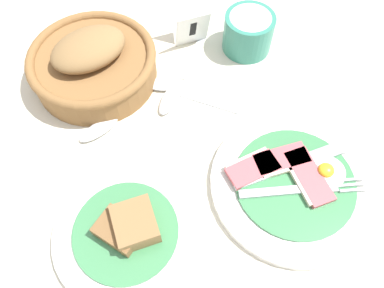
% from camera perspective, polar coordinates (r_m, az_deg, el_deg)
% --- Properties ---
extents(ground_plane, '(3.00, 3.00, 0.00)m').
position_cam_1_polar(ground_plane, '(0.54, 4.59, -9.49)').
color(ground_plane, beige).
extents(breakfast_plate, '(0.24, 0.24, 0.03)m').
position_cam_1_polar(breakfast_plate, '(0.57, 15.11, -5.26)').
color(breakfast_plate, silver).
rests_on(breakfast_plate, ground_plane).
extents(bread_plate, '(0.20, 0.20, 0.05)m').
position_cam_1_polar(bread_plate, '(0.53, -9.87, -12.98)').
color(bread_plate, silver).
rests_on(bread_plate, ground_plane).
extents(sugar_cup, '(0.09, 0.09, 0.07)m').
position_cam_1_polar(sugar_cup, '(0.70, 8.57, 16.55)').
color(sugar_cup, '#337F6B').
rests_on(sugar_cup, ground_plane).
extents(bread_basket, '(0.21, 0.21, 0.09)m').
position_cam_1_polar(bread_basket, '(0.66, -14.86, 11.88)').
color(bread_basket, brown).
rests_on(bread_basket, ground_plane).
extents(number_card, '(0.06, 0.05, 0.07)m').
position_cam_1_polar(number_card, '(0.70, -0.24, 17.62)').
color(number_card, white).
rests_on(number_card, ground_plane).
extents(teaspoon_by_saucer, '(0.19, 0.09, 0.01)m').
position_cam_1_polar(teaspoon_by_saucer, '(0.61, -16.11, 0.78)').
color(teaspoon_by_saucer, silver).
rests_on(teaspoon_by_saucer, ground_plane).
extents(teaspoon_near_cup, '(0.13, 0.16, 0.01)m').
position_cam_1_polar(teaspoon_near_cup, '(0.65, -2.43, 8.67)').
color(teaspoon_near_cup, silver).
rests_on(teaspoon_near_cup, ground_plane).
extents(teaspoon_stray, '(0.16, 0.13, 0.01)m').
position_cam_1_polar(teaspoon_stray, '(0.65, -3.96, 8.57)').
color(teaspoon_stray, silver).
rests_on(teaspoon_stray, ground_plane).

